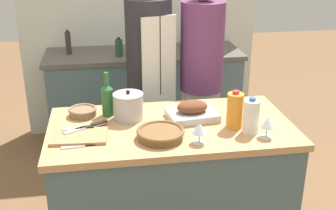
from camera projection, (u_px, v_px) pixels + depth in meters
name	position (u px, v px, depth m)	size (l,w,h in m)	color
kitchen_island	(171.00, 187.00, 2.62)	(1.42, 0.74, 0.86)	#4C666B
back_counter	(145.00, 97.00, 4.01)	(1.78, 0.60, 0.90)	#4C666B
back_wall	(139.00, 4.00, 4.02)	(2.28, 0.10, 2.55)	silver
roasting_pan	(192.00, 112.00, 2.52)	(0.31, 0.25, 0.12)	#BCBCC1
wicker_basket	(161.00, 133.00, 2.28)	(0.26, 0.26, 0.05)	brown
cutting_board	(79.00, 137.00, 2.29)	(0.31, 0.22, 0.02)	#AD7F51
stock_pot	(129.00, 106.00, 2.51)	(0.18, 0.18, 0.18)	#B7B7BC
mixing_bowl	(83.00, 111.00, 2.57)	(0.17, 0.17, 0.05)	#846647
juice_jug	(235.00, 110.00, 2.39)	(0.09, 0.09, 0.22)	orange
milk_jug	(251.00, 116.00, 2.33)	(0.09, 0.09, 0.21)	white
wine_bottle_green	(107.00, 99.00, 2.55)	(0.07, 0.07, 0.27)	#28662D
wine_glass_left	(200.00, 129.00, 2.21)	(0.08, 0.08, 0.12)	silver
wine_glass_right	(267.00, 123.00, 2.27)	(0.08, 0.08, 0.12)	silver
knife_chef	(87.00, 126.00, 2.39)	(0.25, 0.16, 0.01)	#B7B7BC
knife_paring	(82.00, 146.00, 2.21)	(0.21, 0.05, 0.01)	#B7B7BC
knife_bread	(79.00, 128.00, 2.37)	(0.18, 0.05, 0.01)	#B7B7BC
stand_mixer	(193.00, 40.00, 3.75)	(0.18, 0.14, 0.29)	#B22323
condiment_bottle_tall	(119.00, 48.00, 3.68)	(0.07, 0.07, 0.17)	#234C28
condiment_bottle_short	(133.00, 42.00, 3.79)	(0.05, 0.05, 0.20)	#B28E2D
condiment_bottle_extra	(68.00, 43.00, 3.74)	(0.05, 0.05, 0.22)	#332D28
person_cook_aproned	(150.00, 73.00, 3.16)	(0.35, 0.38, 1.67)	beige
person_cook_guest	(201.00, 74.00, 3.19)	(0.32, 0.32, 1.65)	beige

